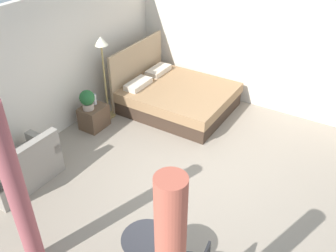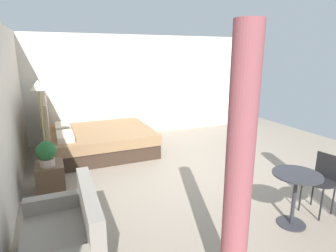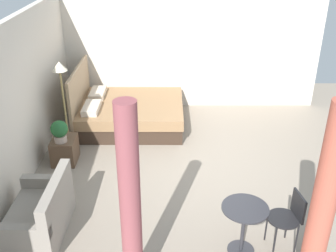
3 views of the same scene
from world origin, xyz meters
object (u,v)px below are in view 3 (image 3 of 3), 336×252
bed (128,112)px  nightstand (65,150)px  balcony_table (244,221)px  cafe_chair_near_window (290,215)px  couch (41,216)px  potted_plant (59,131)px  floor_lamp (61,82)px  vase (62,131)px

bed → nightstand: (-1.55, 1.05, -0.06)m
balcony_table → nightstand: bearing=51.7°
cafe_chair_near_window → bed: bearing=33.6°
couch → potted_plant: size_ratio=3.07×
couch → balcony_table: bearing=-97.4°
nightstand → cafe_chair_near_window: size_ratio=0.63×
potted_plant → balcony_table: 3.69m
potted_plant → bed: bearing=-32.8°
bed → nightstand: bearing=146.0°
potted_plant → couch: bearing=-175.6°
nightstand → floor_lamp: size_ratio=0.30×
nightstand → vase: (0.12, 0.04, 0.35)m
vase → balcony_table: (-2.43, -2.97, -0.08)m
potted_plant → floor_lamp: 0.93m
cafe_chair_near_window → nightstand: bearing=58.0°
bed → cafe_chair_near_window: 4.53m
potted_plant → floor_lamp: (0.59, 0.02, 0.71)m
couch → cafe_chair_near_window: size_ratio=1.49×
bed → balcony_table: bed is taller
vase → nightstand: bearing=-161.2°
bed → floor_lamp: 1.88m
potted_plant → floor_lamp: bearing=2.3°
bed → nightstand: 1.87m
nightstand → potted_plant: (-0.10, 0.02, 0.46)m
bed → balcony_table: (-3.86, -1.88, 0.20)m
balcony_table → couch: bearing=82.6°
vase → cafe_chair_near_window: bearing=-123.0°
balcony_table → vase: bearing=50.7°
vase → bed: bearing=-37.3°
bed → couch: size_ratio=1.79×
couch → balcony_table: 2.84m
floor_lamp → couch: bearing=-176.1°
couch → floor_lamp: floor_lamp is taller
vase → couch: bearing=-175.5°
vase → potted_plant: bearing=-174.0°
cafe_chair_near_window → floor_lamp: bearing=53.0°
vase → floor_lamp: size_ratio=0.12×
couch → balcony_table: size_ratio=1.73×
nightstand → balcony_table: balcony_table is taller
balcony_table → cafe_chair_near_window: (0.09, -0.62, 0.03)m
cafe_chair_near_window → balcony_table: bearing=98.5°
nightstand → balcony_table: size_ratio=0.73×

